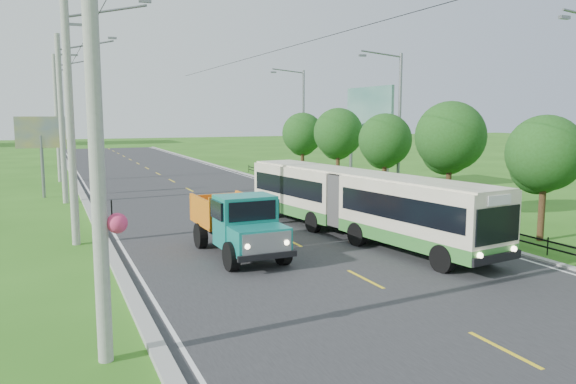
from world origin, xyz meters
TOP-DOWN VIEW (x-y plane):
  - ground at (0.00, 0.00)m, footprint 240.00×240.00m
  - road at (0.00, 20.00)m, footprint 14.00×120.00m
  - curb_left at (-7.20, 20.00)m, footprint 0.40×120.00m
  - curb_right at (7.15, 20.00)m, footprint 0.30×120.00m
  - edge_line_left at (-6.65, 20.00)m, footprint 0.12×120.00m
  - edge_line_right at (6.65, 20.00)m, footprint 0.12×120.00m
  - centre_dash at (0.00, 0.00)m, footprint 0.12×2.20m
  - railing_right at (8.00, 14.00)m, footprint 0.04×40.00m
  - pole_nearest at (-8.24, -3.00)m, footprint 3.51×0.44m
  - pole_near at (-8.26, 9.00)m, footprint 3.51×0.32m
  - pole_mid at (-8.26, 21.00)m, footprint 3.51×0.32m
  - pole_far at (-8.26, 33.00)m, footprint 3.51×0.32m
  - tree_second at (9.86, 2.14)m, footprint 3.18×3.26m
  - tree_third at (9.86, 8.14)m, footprint 3.60×3.62m
  - tree_fourth at (9.86, 14.14)m, footprint 3.24×3.31m
  - tree_fifth at (9.86, 20.14)m, footprint 3.48×3.52m
  - tree_back at (9.86, 26.14)m, footprint 3.30×3.36m
  - streetlight_mid at (10.64, 14.00)m, footprint 3.02×0.20m
  - streetlight_far at (10.64, 28.00)m, footprint 3.02×0.20m
  - planter_near at (8.60, 6.00)m, footprint 0.64×0.64m
  - planter_mid at (8.60, 14.00)m, footprint 0.64×0.64m
  - planter_far at (8.60, 22.00)m, footprint 0.64×0.64m
  - billboard_left at (-9.50, 24.00)m, footprint 3.00×0.20m
  - billboard_right at (12.30, 20.00)m, footprint 0.24×6.00m
  - bus at (3.01, 5.66)m, footprint 4.38×14.65m
  - dump_truck at (-2.75, 4.69)m, footprint 2.39×5.76m

SIDE VIEW (x-z plane):
  - ground at x=0.00m, z-range 0.00..0.00m
  - road at x=0.00m, z-range 0.00..0.02m
  - edge_line_left at x=-6.65m, z-range 0.02..0.02m
  - edge_line_right at x=6.65m, z-range 0.02..0.02m
  - centre_dash at x=0.00m, z-range 0.02..0.02m
  - curb_right at x=7.15m, z-range 0.00..0.10m
  - curb_left at x=-7.20m, z-range 0.00..0.15m
  - planter_near at x=8.60m, z-range -0.05..0.62m
  - planter_mid at x=8.60m, z-range -0.05..0.62m
  - planter_far at x=8.60m, z-range -0.05..0.62m
  - railing_right at x=8.00m, z-range 0.00..0.60m
  - dump_truck at x=-2.75m, z-range 0.16..2.55m
  - bus at x=3.01m, z-range 0.28..3.08m
  - tree_second at x=9.86m, z-range 0.87..6.17m
  - tree_fourth at x=9.86m, z-range 0.89..6.29m
  - tree_back at x=9.86m, z-range 0.90..6.40m
  - tree_fifth at x=9.86m, z-range 0.95..6.75m
  - billboard_left at x=-9.50m, z-range 1.27..6.47m
  - tree_third at x=9.86m, z-range 0.99..6.99m
  - streetlight_mid at x=10.64m, z-range 0.37..9.44m
  - streetlight_far at x=10.64m, z-range 0.37..9.44m
  - pole_nearest at x=-8.24m, z-range -0.06..9.94m
  - pole_near at x=-8.26m, z-range 0.09..10.09m
  - pole_mid at x=-8.26m, z-range 0.09..10.09m
  - pole_far at x=-8.26m, z-range 0.09..10.09m
  - billboard_right at x=12.30m, z-range 1.69..8.99m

